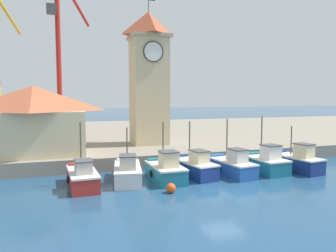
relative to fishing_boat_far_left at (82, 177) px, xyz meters
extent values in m
plane|color=navy|center=(8.64, -4.31, -0.72)|extent=(300.00, 300.00, 0.00)
cube|color=gray|center=(8.64, 23.95, -0.14)|extent=(120.00, 40.00, 1.17)
cube|color=#AD2823|center=(0.00, 0.06, -0.20)|extent=(2.04, 4.82, 1.04)
cube|color=#AD2823|center=(-0.12, 2.16, 0.44)|extent=(1.54, 0.69, 0.24)
cube|color=silver|center=(0.00, 0.06, 0.37)|extent=(2.11, 4.88, 0.12)
cube|color=#B2ADA3|center=(0.05, -0.77, 0.84)|extent=(1.14, 1.48, 0.82)
cube|color=#4C4C51|center=(0.05, -0.77, 1.29)|extent=(1.23, 1.56, 0.08)
cylinder|color=#4C4742|center=(-0.03, 0.65, 2.09)|extent=(0.10, 0.10, 3.33)
torus|color=black|center=(-0.98, 0.24, -0.20)|extent=(0.15, 0.53, 0.52)
cube|color=silver|center=(3.26, 0.60, -0.21)|extent=(2.65, 5.21, 1.03)
cube|color=silver|center=(3.63, 2.81, 0.43)|extent=(1.65, 0.85, 0.24)
cube|color=silver|center=(3.26, 0.60, 0.36)|extent=(2.72, 5.28, 0.12)
cube|color=#B2ADA3|center=(3.12, -0.26, 0.87)|extent=(1.34, 1.65, 0.90)
cube|color=#4C4C51|center=(3.12, -0.26, 1.36)|extent=(1.43, 1.75, 0.08)
cylinder|color=#4C4742|center=(3.37, 1.22, 1.82)|extent=(0.10, 0.10, 2.80)
torus|color=black|center=(2.31, 1.01, -0.21)|extent=(0.20, 0.53, 0.52)
cube|color=#196B7F|center=(6.01, 0.00, -0.18)|extent=(2.06, 4.39, 1.08)
cube|color=#196B7F|center=(5.98, 1.93, 0.48)|extent=(1.70, 0.63, 0.24)
cube|color=silver|center=(6.01, 0.00, 0.41)|extent=(2.12, 4.46, 0.12)
cube|color=beige|center=(6.03, -0.76, 1.00)|extent=(1.21, 1.33, 1.06)
cube|color=#4C4C51|center=(6.03, -0.76, 1.57)|extent=(1.29, 1.41, 0.08)
cylinder|color=#4C4742|center=(6.00, 0.54, 2.05)|extent=(0.10, 0.10, 3.17)
torus|color=black|center=(4.94, 0.20, -0.18)|extent=(0.13, 0.52, 0.52)
cube|color=navy|center=(8.51, 0.61, -0.17)|extent=(2.52, 4.92, 1.11)
cube|color=navy|center=(8.14, 2.67, 0.51)|extent=(1.55, 0.85, 0.24)
cube|color=silver|center=(8.51, 0.61, 0.44)|extent=(2.59, 4.99, 0.12)
cube|color=beige|center=(8.65, -0.20, 0.93)|extent=(1.26, 1.57, 0.87)
cube|color=#4C4C51|center=(8.65, -0.20, 1.41)|extent=(1.36, 1.66, 0.08)
cylinder|color=#4C4742|center=(8.40, 1.19, 2.04)|extent=(0.10, 0.10, 3.09)
torus|color=black|center=(7.54, 0.67, -0.17)|extent=(0.21, 0.53, 0.52)
cube|color=#2356A8|center=(11.52, 0.08, -0.19)|extent=(2.36, 4.88, 1.07)
cube|color=#2356A8|center=(11.25, 2.16, 0.46)|extent=(1.57, 0.79, 0.24)
cube|color=silver|center=(11.52, 0.08, 0.39)|extent=(2.43, 4.95, 0.12)
cube|color=beige|center=(11.63, -0.74, 0.94)|extent=(1.23, 1.53, 0.97)
cube|color=#4C4C51|center=(11.63, -0.74, 1.46)|extent=(1.32, 1.62, 0.08)
cylinder|color=#4C4742|center=(11.44, 0.66, 2.09)|extent=(0.10, 0.10, 3.27)
torus|color=black|center=(10.53, 0.19, -0.19)|extent=(0.19, 0.53, 0.52)
cube|color=#196B7F|center=(14.60, -0.03, -0.16)|extent=(2.33, 4.15, 1.13)
cube|color=#196B7F|center=(14.48, 1.73, 0.53)|extent=(1.79, 0.72, 0.24)
cube|color=silver|center=(14.60, -0.03, 0.46)|extent=(2.40, 4.22, 0.12)
cube|color=silver|center=(14.65, -0.73, 1.06)|extent=(1.32, 1.29, 1.08)
cube|color=#4C4C51|center=(14.65, -0.73, 1.64)|extent=(1.40, 1.37, 0.08)
cylinder|color=#4C4742|center=(14.56, 0.47, 2.19)|extent=(0.10, 0.10, 3.35)
torus|color=black|center=(13.47, 0.10, -0.16)|extent=(0.16, 0.53, 0.52)
cube|color=navy|center=(17.40, -0.34, -0.14)|extent=(2.42, 4.74, 1.17)
cube|color=navy|center=(17.10, 1.65, 0.56)|extent=(1.56, 0.82, 0.24)
cube|color=silver|center=(17.40, -0.34, 0.49)|extent=(2.48, 4.81, 0.12)
cube|color=beige|center=(17.52, -1.13, 1.09)|extent=(1.24, 1.50, 1.07)
cube|color=#4C4C51|center=(17.52, -1.13, 1.66)|extent=(1.33, 1.59, 0.08)
cylinder|color=#4C4742|center=(17.32, 0.22, 1.79)|extent=(0.10, 0.10, 2.47)
torus|color=black|center=(16.43, -0.26, -0.14)|extent=(0.20, 0.53, 0.52)
cube|color=beige|center=(7.57, 11.00, 6.01)|extent=(3.59, 3.59, 11.13)
cube|color=tan|center=(7.57, 11.00, 11.72)|extent=(4.09, 4.09, 0.30)
pyramid|color=#B25133|center=(7.57, 11.00, 13.10)|extent=(4.09, 4.09, 2.46)
cylinder|color=white|center=(7.57, 9.15, 9.99)|extent=(1.98, 0.12, 1.98)
torus|color=#332D23|center=(7.57, 9.11, 9.99)|extent=(2.10, 0.12, 2.10)
cylinder|color=#3F3F3F|center=(7.57, 11.00, 15.13)|extent=(0.08, 0.08, 1.60)
cube|color=beige|center=(-3.60, 7.43, 2.35)|extent=(8.33, 5.26, 3.81)
pyramid|color=#C1603D|center=(-3.60, 7.43, 5.36)|extent=(8.73, 5.66, 2.20)
cube|color=maroon|center=(-1.51, 16.18, 1.05)|extent=(2.00, 2.00, 1.20)
cylinder|color=red|center=(-1.51, 16.18, 9.52)|extent=(0.56, 0.56, 15.74)
cylinder|color=red|center=(0.41, 19.80, 17.23)|extent=(4.25, 7.56, 4.73)
cube|color=#4C4C4C|center=(-2.09, 15.09, 14.83)|extent=(1.00, 1.00, 1.00)
cube|color=#976E11|center=(-8.34, 19.32, 1.05)|extent=(2.00, 2.00, 1.20)
cylinder|color=gold|center=(-7.40, 22.58, 15.57)|extent=(2.28, 6.78, 3.66)
sphere|color=#E54C19|center=(5.40, -3.19, -0.40)|extent=(0.65, 0.65, 0.65)
camera|label=1|loc=(-1.06, -22.97, 5.58)|focal=35.00mm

